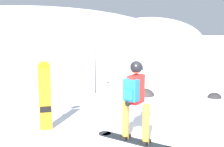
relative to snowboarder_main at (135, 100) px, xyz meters
The scene contains 7 objects.
ridge_peak_main 36.66m from the snowboarder_main, 94.74° to the left, with size 43.37×39.04×11.60m.
ridge_peak_far 52.74m from the snowboarder_main, 67.60° to the left, with size 22.65×20.38×10.65m.
snowboarder_main is the anchor object (origin of this frame).
spare_snowboard 2.11m from the snowboarder_main, 148.20° to the left, with size 0.28×0.26×1.65m.
piste_marker_near 4.82m from the snowboarder_main, 89.15° to the left, with size 0.20×0.20×1.88m.
rock_dark 5.08m from the snowboarder_main, 36.92° to the left, with size 0.50×0.42×0.35m.
rock_mid 4.36m from the snowboarder_main, 66.31° to the left, with size 0.72×0.62×0.51m.
Camera 1 is at (-2.22, -4.41, 2.29)m, focal length 43.37 mm.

